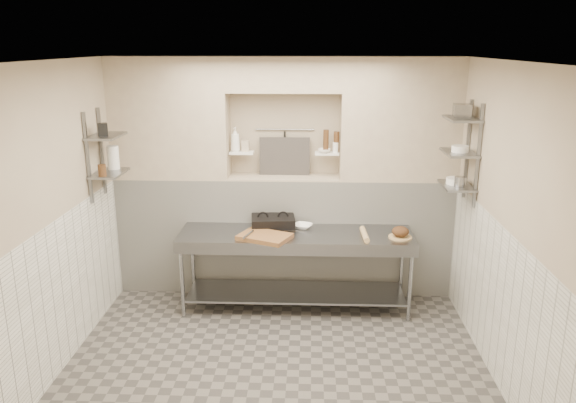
{
  "coord_description": "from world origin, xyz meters",
  "views": [
    {
      "loc": [
        0.3,
        -4.71,
        2.94
      ],
      "look_at": [
        0.08,
        0.9,
        1.35
      ],
      "focal_mm": 35.0,
      "sensor_mm": 36.0,
      "label": 1
    }
  ],
  "objects_px": {
    "bottle_soap": "(235,139)",
    "mixing_bowl": "(303,226)",
    "bowl_alcove": "(324,151)",
    "bread_loaf": "(400,231)",
    "panini_press": "(273,222)",
    "jug_left": "(113,157)",
    "prep_table": "(296,255)",
    "rolling_pin": "(365,234)",
    "cutting_board": "(265,237)"
  },
  "relations": [
    {
      "from": "bottle_soap",
      "to": "panini_press",
      "type": "bearing_deg",
      "value": -39.72
    },
    {
      "from": "bread_loaf",
      "to": "mixing_bowl",
      "type": "bearing_deg",
      "value": 165.39
    },
    {
      "from": "rolling_pin",
      "to": "bowl_alcove",
      "type": "bearing_deg",
      "value": 125.24
    },
    {
      "from": "panini_press",
      "to": "jug_left",
      "type": "bearing_deg",
      "value": 179.45
    },
    {
      "from": "rolling_pin",
      "to": "bread_loaf",
      "type": "distance_m",
      "value": 0.39
    },
    {
      "from": "rolling_pin",
      "to": "bread_loaf",
      "type": "relative_size",
      "value": 2.21
    },
    {
      "from": "cutting_board",
      "to": "bread_loaf",
      "type": "bearing_deg",
      "value": 3.75
    },
    {
      "from": "cutting_board",
      "to": "panini_press",
      "type": "bearing_deg",
      "value": 80.1
    },
    {
      "from": "panini_press",
      "to": "bowl_alcove",
      "type": "bearing_deg",
      "value": 24.54
    },
    {
      "from": "mixing_bowl",
      "to": "bowl_alcove",
      "type": "bearing_deg",
      "value": 55.87
    },
    {
      "from": "rolling_pin",
      "to": "bowl_alcove",
      "type": "xyz_separation_m",
      "value": [
        -0.44,
        0.62,
        0.8
      ]
    },
    {
      "from": "bowl_alcove",
      "to": "bottle_soap",
      "type": "bearing_deg",
      "value": 177.68
    },
    {
      "from": "prep_table",
      "to": "mixing_bowl",
      "type": "relative_size",
      "value": 12.6
    },
    {
      "from": "mixing_bowl",
      "to": "rolling_pin",
      "type": "relative_size",
      "value": 0.5
    },
    {
      "from": "prep_table",
      "to": "mixing_bowl",
      "type": "distance_m",
      "value": 0.35
    },
    {
      "from": "bread_loaf",
      "to": "jug_left",
      "type": "bearing_deg",
      "value": 177.92
    },
    {
      "from": "cutting_board",
      "to": "bread_loaf",
      "type": "xyz_separation_m",
      "value": [
        1.47,
        0.1,
        0.05
      ]
    },
    {
      "from": "panini_press",
      "to": "mixing_bowl",
      "type": "bearing_deg",
      "value": -6.69
    },
    {
      "from": "panini_press",
      "to": "cutting_board",
      "type": "bearing_deg",
      "value": -105.95
    },
    {
      "from": "mixing_bowl",
      "to": "jug_left",
      "type": "bearing_deg",
      "value": -175.51
    },
    {
      "from": "bread_loaf",
      "to": "bottle_soap",
      "type": "distance_m",
      "value": 2.17
    },
    {
      "from": "bottle_soap",
      "to": "prep_table",
      "type": "bearing_deg",
      "value": -38.19
    },
    {
      "from": "bowl_alcove",
      "to": "jug_left",
      "type": "bearing_deg",
      "value": -167.58
    },
    {
      "from": "prep_table",
      "to": "rolling_pin",
      "type": "distance_m",
      "value": 0.81
    },
    {
      "from": "bottle_soap",
      "to": "mixing_bowl",
      "type": "bearing_deg",
      "value": -25.69
    },
    {
      "from": "panini_press",
      "to": "rolling_pin",
      "type": "height_order",
      "value": "panini_press"
    },
    {
      "from": "rolling_pin",
      "to": "jug_left",
      "type": "bearing_deg",
      "value": 177.59
    },
    {
      "from": "mixing_bowl",
      "to": "bowl_alcove",
      "type": "xyz_separation_m",
      "value": [
        0.23,
        0.35,
        0.81
      ]
    },
    {
      "from": "rolling_pin",
      "to": "bread_loaf",
      "type": "xyz_separation_m",
      "value": [
        0.39,
        0.0,
        0.04
      ]
    },
    {
      "from": "prep_table",
      "to": "panini_press",
      "type": "bearing_deg",
      "value": 144.6
    },
    {
      "from": "prep_table",
      "to": "panini_press",
      "type": "xyz_separation_m",
      "value": [
        -0.27,
        0.19,
        0.32
      ]
    },
    {
      "from": "panini_press",
      "to": "cutting_board",
      "type": "height_order",
      "value": "panini_press"
    },
    {
      "from": "cutting_board",
      "to": "jug_left",
      "type": "distance_m",
      "value": 1.86
    },
    {
      "from": "cutting_board",
      "to": "mixing_bowl",
      "type": "relative_size",
      "value": 2.57
    },
    {
      "from": "prep_table",
      "to": "bottle_soap",
      "type": "bearing_deg",
      "value": 141.81
    },
    {
      "from": "mixing_bowl",
      "to": "rolling_pin",
      "type": "height_order",
      "value": "rolling_pin"
    },
    {
      "from": "cutting_board",
      "to": "prep_table",
      "type": "bearing_deg",
      "value": 29.09
    },
    {
      "from": "bottle_soap",
      "to": "bowl_alcove",
      "type": "bearing_deg",
      "value": -2.32
    },
    {
      "from": "bottle_soap",
      "to": "bowl_alcove",
      "type": "relative_size",
      "value": 1.89
    },
    {
      "from": "panini_press",
      "to": "mixing_bowl",
      "type": "distance_m",
      "value": 0.35
    },
    {
      "from": "bowl_alcove",
      "to": "bread_loaf",
      "type": "bearing_deg",
      "value": -36.95
    },
    {
      "from": "bread_loaf",
      "to": "bowl_alcove",
      "type": "xyz_separation_m",
      "value": [
        -0.83,
        0.62,
        0.77
      ]
    },
    {
      "from": "panini_press",
      "to": "bowl_alcove",
      "type": "relative_size",
      "value": 3.47
    },
    {
      "from": "cutting_board",
      "to": "bottle_soap",
      "type": "xyz_separation_m",
      "value": [
        -0.4,
        0.76,
        0.93
      ]
    },
    {
      "from": "bread_loaf",
      "to": "cutting_board",
      "type": "bearing_deg",
      "value": -176.25
    },
    {
      "from": "mixing_bowl",
      "to": "bottle_soap",
      "type": "height_order",
      "value": "bottle_soap"
    },
    {
      "from": "cutting_board",
      "to": "rolling_pin",
      "type": "distance_m",
      "value": 1.09
    },
    {
      "from": "bowl_alcove",
      "to": "jug_left",
      "type": "relative_size",
      "value": 0.59
    },
    {
      "from": "panini_press",
      "to": "bowl_alcove",
      "type": "distance_m",
      "value": 1.02
    },
    {
      "from": "cutting_board",
      "to": "mixing_bowl",
      "type": "xyz_separation_m",
      "value": [
        0.41,
        0.37,
        0.0
      ]
    }
  ]
}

